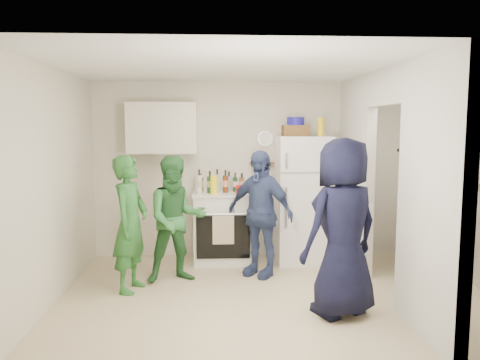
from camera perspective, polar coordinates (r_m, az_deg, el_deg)
name	(u,v)px	position (r m, az deg, el deg)	size (l,w,h in m)	color
floor	(276,295)	(5.40, 4.46, -13.77)	(4.80, 4.80, 0.00)	beige
wall_back	(261,170)	(6.78, 2.64, 1.27)	(4.80, 4.80, 0.00)	silver
wall_front	(309,212)	(3.44, 8.44, -3.94)	(4.80, 4.80, 0.00)	silver
wall_left	(53,186)	(5.34, -21.88, -0.63)	(3.40, 3.40, 0.00)	silver
ceiling	(279,67)	(5.10, 4.72, 13.59)	(4.80, 4.80, 0.00)	white
partition_pier_back	(355,173)	(6.43, 13.89, 0.80)	(0.12, 1.20, 2.50)	silver
partition_pier_front	(432,198)	(4.39, 22.33, -2.09)	(0.12, 1.20, 2.50)	silver
partition_header	(389,87)	(5.38, 17.70, 10.80)	(0.12, 1.00, 0.40)	silver
stove	(223,227)	(6.54, -2.12, -5.69)	(0.82, 0.68, 0.97)	white
upper_cabinet	(162,128)	(6.57, -9.47, 6.26)	(0.95, 0.34, 0.70)	silver
fridge	(302,199)	(6.55, 7.59, -2.32)	(0.72, 0.70, 1.74)	white
wicker_basket	(295,131)	(6.51, 6.77, 5.99)	(0.35, 0.25, 0.15)	brown
blue_bowl	(296,121)	(6.51, 6.78, 7.14)	(0.24, 0.24, 0.11)	#1C1594
yellow_cup_stack_top	(321,127)	(6.42, 9.84, 6.38)	(0.09, 0.09, 0.25)	yellow
wall_clock	(265,139)	(6.74, 3.10, 5.07)	(0.22, 0.22, 0.03)	white
spice_shelf	(262,163)	(6.72, 2.68, 2.08)	(0.35, 0.08, 0.03)	olive
nook_window_frame	(480,146)	(6.05, 27.18, 3.72)	(0.04, 0.76, 0.86)	white
nook_valance	(479,115)	(6.04, 27.15, 7.04)	(0.04, 0.82, 0.18)	white
yellow_cup_stack_stove	(214,185)	(6.21, -3.21, -0.61)	(0.09, 0.09, 0.25)	yellow
red_cup	(239,189)	(6.25, -0.09, -1.16)	(0.09, 0.09, 0.12)	red
person_green_left	(130,224)	(5.46, -13.22, -5.21)	(0.57, 0.37, 1.55)	#2F722D
person_green_center	(176,219)	(5.69, -7.75, -4.76)	(0.74, 0.58, 1.53)	#32733A
person_denim	(260,213)	(5.86, 2.41, -4.08)	(0.93, 0.39, 1.58)	#364D77
person_navy	(343,228)	(4.72, 12.41, -5.69)	(0.86, 0.56, 1.77)	black
person_nook	(424,206)	(6.13, 21.49, -2.98)	(1.17, 0.67, 1.81)	black
bottle_a	(201,182)	(6.56, -4.75, -0.27)	(0.06, 0.06, 0.24)	brown
bottle_b	(210,182)	(6.35, -3.69, -0.23)	(0.08, 0.08, 0.30)	#174525
bottle_c	(217,180)	(6.60, -2.80, 0.04)	(0.07, 0.07, 0.30)	silver
bottle_d	(225,181)	(6.37, -1.78, -0.15)	(0.07, 0.07, 0.31)	#612B10
bottle_e	(229,181)	(6.61, -1.35, -0.09)	(0.08, 0.08, 0.27)	#A4A7B6
bottle_f	(235,182)	(6.47, -0.60, -0.25)	(0.07, 0.07, 0.26)	#153B1B
bottle_g	(242,182)	(6.57, 0.22, -0.23)	(0.08, 0.08, 0.24)	brown
bottle_h	(199,181)	(6.30, -4.98, -0.17)	(0.07, 0.07, 0.33)	silver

